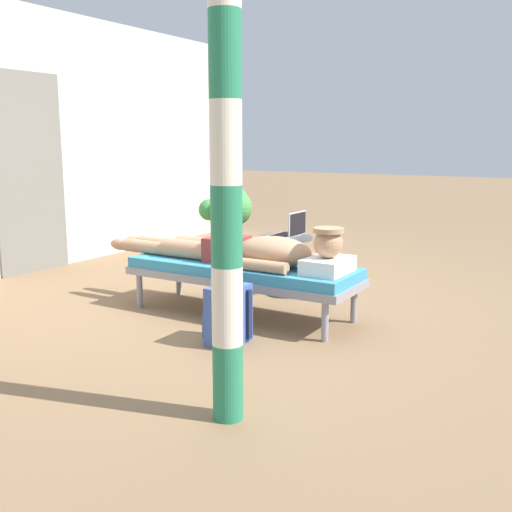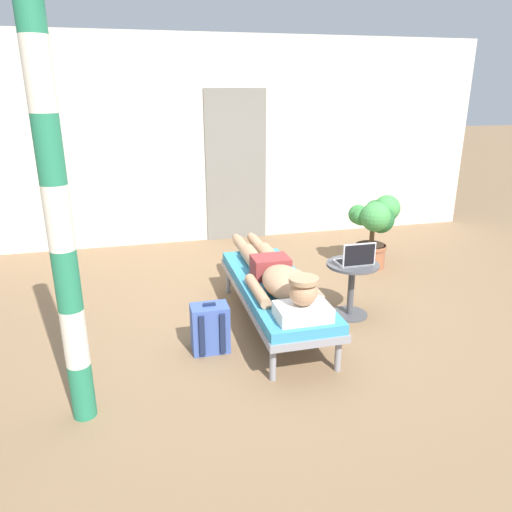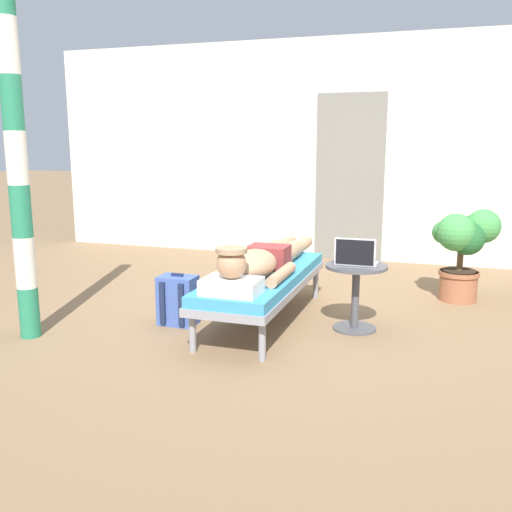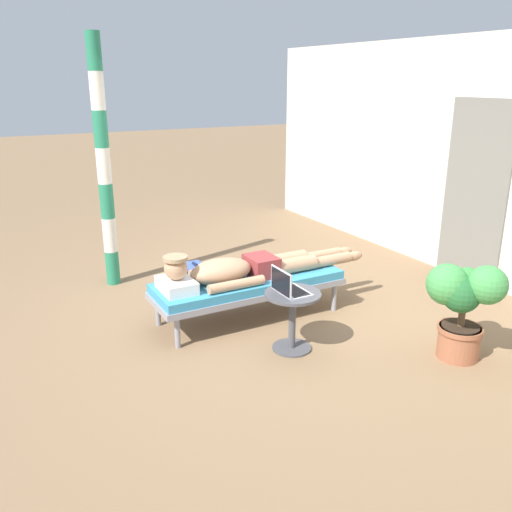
# 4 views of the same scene
# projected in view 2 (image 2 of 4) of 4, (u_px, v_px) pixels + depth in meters

# --- Properties ---
(ground_plane) EXTENTS (40.00, 40.00, 0.00)m
(ground_plane) POSITION_uv_depth(u_px,v_px,m) (284.00, 316.00, 4.60)
(ground_plane) COLOR #846647
(house_wall_back) EXTENTS (7.60, 0.20, 2.70)m
(house_wall_back) POSITION_uv_depth(u_px,v_px,m) (216.00, 141.00, 6.58)
(house_wall_back) COLOR beige
(house_wall_back) RESTS_ON ground
(house_door_panel) EXTENTS (0.84, 0.03, 2.04)m
(house_door_panel) POSITION_uv_depth(u_px,v_px,m) (236.00, 166.00, 6.65)
(house_door_panel) COLOR slate
(house_door_panel) RESTS_ON ground
(lounge_chair) EXTENTS (0.61, 1.87, 0.42)m
(lounge_chair) POSITION_uv_depth(u_px,v_px,m) (275.00, 290.00, 4.31)
(lounge_chair) COLOR gray
(lounge_chair) RESTS_ON ground
(person_reclining) EXTENTS (0.53, 2.17, 0.33)m
(person_reclining) POSITION_uv_depth(u_px,v_px,m) (277.00, 274.00, 4.20)
(person_reclining) COLOR white
(person_reclining) RESTS_ON lounge_chair
(side_table) EXTENTS (0.48, 0.48, 0.52)m
(side_table) POSITION_uv_depth(u_px,v_px,m) (352.00, 280.00, 4.50)
(side_table) COLOR #4C4C51
(side_table) RESTS_ON ground
(laptop) EXTENTS (0.31, 0.24, 0.23)m
(laptop) POSITION_uv_depth(u_px,v_px,m) (356.00, 259.00, 4.38)
(laptop) COLOR silver
(laptop) RESTS_ON side_table
(backpack) EXTENTS (0.30, 0.26, 0.42)m
(backpack) POSITION_uv_depth(u_px,v_px,m) (210.00, 328.00, 3.95)
(backpack) COLOR #3F59A5
(backpack) RESTS_ON ground
(potted_plant) EXTENTS (0.60, 0.59, 0.86)m
(potted_plant) POSITION_uv_depth(u_px,v_px,m) (375.00, 224.00, 5.66)
(potted_plant) COLOR #9E5B3D
(potted_plant) RESTS_ON ground
(porch_post) EXTENTS (0.15, 0.15, 2.69)m
(porch_post) POSITION_uv_depth(u_px,v_px,m) (58.00, 218.00, 2.77)
(porch_post) COLOR #267F59
(porch_post) RESTS_ON ground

